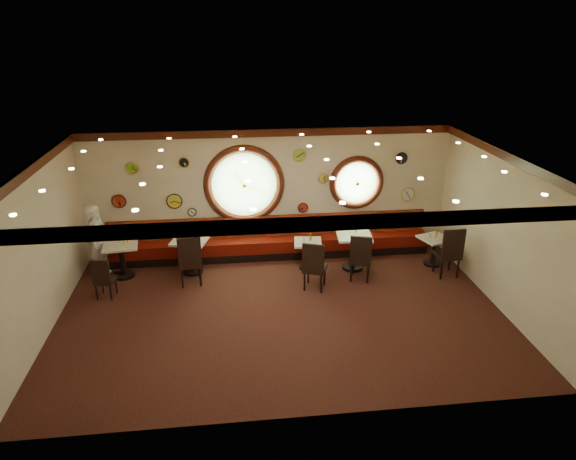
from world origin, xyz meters
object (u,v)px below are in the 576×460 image
object	(u,v)px
condiment_e_pepper	(436,236)
chair_d	(361,255)
chair_e	(450,249)
condiment_d_salt	(350,232)
condiment_b_bottle	(195,234)
chair_c	(314,263)
condiment_c_bottle	(311,237)
condiment_b_salt	(186,236)
condiment_d_pepper	(353,233)
waiter	(99,241)
condiment_c_pepper	(309,240)
condiment_e_bottle	(436,233)
table_c	(308,252)
condiment_a_pepper	(123,242)
condiment_c_salt	(304,240)
condiment_d_bottle	(356,229)
table_d	(354,247)
chair_a	(103,276)
table_a	(122,256)
chair_b	(190,257)
condiment_e_salt	(430,236)
condiment_b_pepper	(192,237)
condiment_a_bottle	(127,239)
table_b	(191,251)
table_e	(434,248)
condiment_a_salt	(118,240)

from	to	relation	value
condiment_e_pepper	chair_d	bearing A→B (deg)	-162.65
chair_e	condiment_d_salt	world-z (taller)	chair_e
chair_e	condiment_b_bottle	world-z (taller)	chair_e
chair_c	condiment_c_bottle	bearing A→B (deg)	106.32
condiment_b_salt	condiment_d_pepper	size ratio (longest dim) A/B	1.24
waiter	condiment_c_pepper	bearing A→B (deg)	-74.88
condiment_e_bottle	condiment_c_pepper	bearing A→B (deg)	178.68
table_c	condiment_b_bottle	world-z (taller)	condiment_b_bottle
chair_d	condiment_c_bottle	xyz separation A→B (m)	(-1.02, 0.84, 0.14)
condiment_d_salt	condiment_d_pepper	world-z (taller)	condiment_d_salt
condiment_a_pepper	chair_e	bearing A→B (deg)	-6.62
condiment_c_salt	table_c	bearing A→B (deg)	-0.36
table_c	condiment_d_bottle	world-z (taller)	condiment_d_bottle
table_d	chair_a	size ratio (longest dim) A/B	1.52
condiment_b_bottle	condiment_e_bottle	xyz separation A→B (m)	(5.76, -0.28, -0.15)
table_a	chair_a	distance (m)	1.03
chair_d	table_a	bearing A→B (deg)	-170.75
condiment_d_bottle	waiter	bearing A→B (deg)	177.91
condiment_b_bottle	condiment_e_bottle	bearing A→B (deg)	-2.76
condiment_c_pepper	chair_b	bearing A→B (deg)	-169.17
condiment_e_pepper	condiment_b_bottle	bearing A→B (deg)	176.58
chair_c	condiment_e_salt	world-z (taller)	chair_c
table_a	condiment_a_pepper	bearing A→B (deg)	-14.91
condiment_c_pepper	condiment_b_bottle	world-z (taller)	condiment_b_bottle
table_d	condiment_b_pepper	size ratio (longest dim) A/B	8.97
chair_e	condiment_a_bottle	world-z (taller)	chair_e
chair_c	condiment_c_salt	size ratio (longest dim) A/B	7.46
table_b	table_c	bearing A→B (deg)	-2.65
condiment_b_pepper	chair_b	bearing A→B (deg)	-92.55
table_c	condiment_b_bottle	distance (m)	2.69
condiment_b_pepper	waiter	world-z (taller)	waiter
chair_b	condiment_c_bottle	size ratio (longest dim) A/B	4.42
table_a	table_e	size ratio (longest dim) A/B	1.04
condiment_e_bottle	waiter	bearing A→B (deg)	177.69
chair_e	condiment_a_pepper	bearing A→B (deg)	170.34
condiment_c_salt	condiment_a_pepper	xyz separation A→B (m)	(-4.14, 0.06, 0.14)
chair_c	condiment_e_salt	size ratio (longest dim) A/B	6.35
table_d	condiment_a_salt	size ratio (longest dim) A/B	9.84
condiment_e_bottle	condiment_a_bottle	bearing A→B (deg)	178.31
condiment_d_salt	condiment_e_salt	distance (m)	1.96
table_c	waiter	distance (m)	4.85
condiment_a_salt	condiment_d_bottle	size ratio (longest dim) A/B	0.59
condiment_d_bottle	condiment_a_bottle	bearing A→B (deg)	178.78
chair_c	condiment_a_salt	size ratio (longest dim) A/B	7.91
chair_a	table_b	bearing A→B (deg)	40.69
table_a	condiment_d_salt	xyz separation A→B (m)	(5.32, -0.16, 0.40)
condiment_d_salt	condiment_a_bottle	distance (m)	5.18
table_b	condiment_a_bottle	world-z (taller)	condiment_a_bottle
chair_e	waiter	size ratio (longest dim) A/B	0.44
chair_c	condiment_e_pepper	world-z (taller)	chair_c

